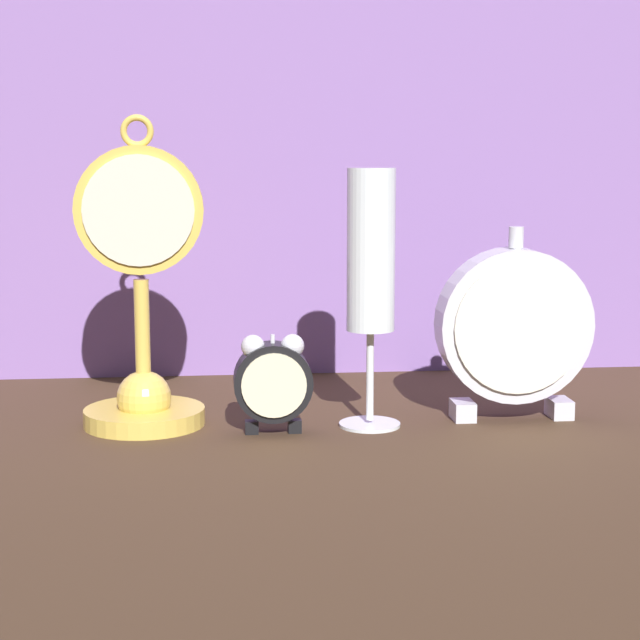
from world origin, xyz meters
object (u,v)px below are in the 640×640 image
at_px(pocket_watch_on_stand, 142,318).
at_px(alarm_clock_twin_bell, 273,379).
at_px(mantel_clock_silver, 514,327).
at_px(champagne_flute, 371,268).

distance_m(pocket_watch_on_stand, alarm_clock_twin_bell, 0.14).
bearing_deg(mantel_clock_silver, pocket_watch_on_stand, 178.24).
height_order(alarm_clock_twin_bell, mantel_clock_silver, mantel_clock_silver).
bearing_deg(champagne_flute, mantel_clock_silver, 5.57).
xyz_separation_m(mantel_clock_silver, champagne_flute, (-0.14, -0.01, 0.06)).
distance_m(alarm_clock_twin_bell, mantel_clock_silver, 0.23).
relative_size(mantel_clock_silver, champagne_flute, 0.77).
height_order(pocket_watch_on_stand, alarm_clock_twin_bell, pocket_watch_on_stand).
relative_size(pocket_watch_on_stand, alarm_clock_twin_bell, 3.15).
bearing_deg(champagne_flute, pocket_watch_on_stand, 173.38).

